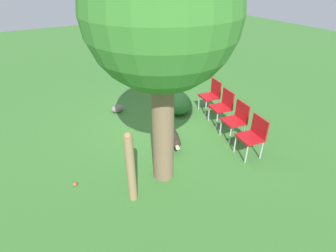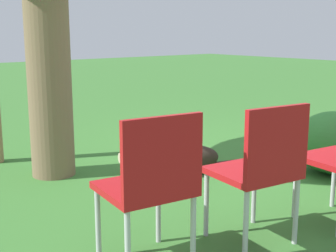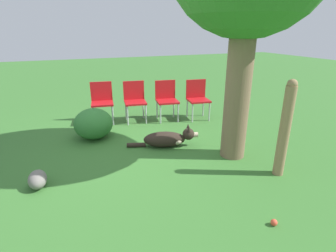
# 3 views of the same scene
# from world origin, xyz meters

# --- Properties ---
(ground_plane) EXTENTS (30.00, 30.00, 0.00)m
(ground_plane) POSITION_xyz_m (0.00, 0.00, 0.00)
(ground_plane) COLOR #38702D
(dog) EXTENTS (0.50, 1.16, 0.38)m
(dog) POSITION_xyz_m (-0.13, 0.25, 0.14)
(dog) COLOR #2D231C
(dog) RESTS_ON ground_plane
(red_chair_2) EXTENTS (0.48, 0.49, 0.83)m
(red_chair_2) POSITION_xyz_m (-1.47, 0.74, 0.48)
(red_chair_2) COLOR #B21419
(red_chair_2) RESTS_ON ground_plane
(red_chair_3) EXTENTS (0.48, 0.49, 0.83)m
(red_chair_3) POSITION_xyz_m (-1.30, 1.40, 0.48)
(red_chair_3) COLOR #B21419
(red_chair_3) RESTS_ON ground_plane
(tennis_ball) EXTENTS (0.07, 0.07, 0.07)m
(tennis_ball) POSITION_xyz_m (2.03, 0.53, 0.03)
(tennis_ball) COLOR #E54C33
(tennis_ball) RESTS_ON ground_plane
(garden_rock) EXTENTS (0.34, 0.22, 0.21)m
(garden_rock) POSITION_xyz_m (0.39, -1.71, 0.10)
(garden_rock) COLOR slate
(garden_rock) RESTS_ON ground_plane
(low_shrub) EXTENTS (0.68, 0.68, 0.54)m
(low_shrub) POSITION_xyz_m (-0.96, -0.86, 0.27)
(low_shrub) COLOR #337533
(low_shrub) RESTS_ON ground_plane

